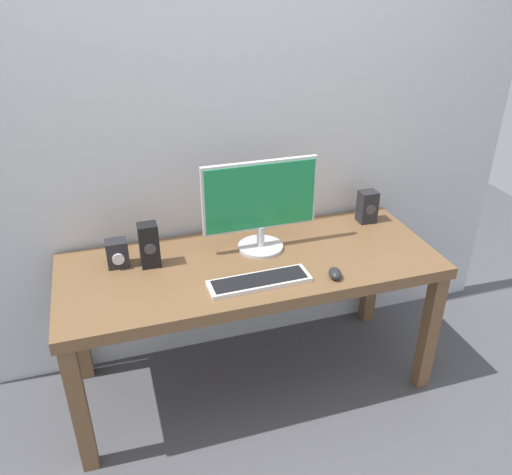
% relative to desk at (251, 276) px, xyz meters
% --- Properties ---
extents(ground_plane, '(6.00, 6.00, 0.00)m').
position_rel_desk_xyz_m(ground_plane, '(0.00, 0.00, -0.64)').
color(ground_plane, '#4C4C51').
extents(wall_back, '(3.18, 0.04, 3.00)m').
position_rel_desk_xyz_m(wall_back, '(0.00, 0.38, 0.86)').
color(wall_back, silver).
rests_on(wall_back, ground_plane).
extents(desk, '(1.75, 0.68, 0.72)m').
position_rel_desk_xyz_m(desk, '(0.00, 0.00, 0.00)').
color(desk, brown).
rests_on(desk, ground_plane).
extents(monitor, '(0.55, 0.22, 0.44)m').
position_rel_desk_xyz_m(monitor, '(0.08, 0.11, 0.32)').
color(monitor, silver).
rests_on(monitor, desk).
extents(keyboard_primary, '(0.45, 0.14, 0.02)m').
position_rel_desk_xyz_m(keyboard_primary, '(-0.02, -0.19, 0.09)').
color(keyboard_primary, silver).
rests_on(keyboard_primary, desk).
extents(mouse, '(0.07, 0.09, 0.04)m').
position_rel_desk_xyz_m(mouse, '(0.31, -0.24, 0.10)').
color(mouse, '#232328').
rests_on(mouse, desk).
extents(speaker_right, '(0.09, 0.08, 0.17)m').
position_rel_desk_xyz_m(speaker_right, '(0.70, 0.21, 0.17)').
color(speaker_right, '#232328').
rests_on(speaker_right, desk).
extents(speaker_left, '(0.09, 0.08, 0.21)m').
position_rel_desk_xyz_m(speaker_left, '(-0.44, 0.10, 0.19)').
color(speaker_left, black).
rests_on(speaker_left, desk).
extents(audio_controller, '(0.10, 0.09, 0.13)m').
position_rel_desk_xyz_m(audio_controller, '(-0.58, 0.14, 0.15)').
color(audio_controller, '#232328').
rests_on(audio_controller, desk).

